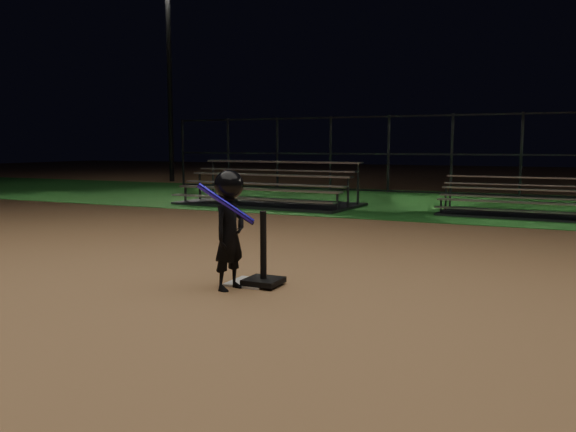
% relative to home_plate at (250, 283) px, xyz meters
% --- Properties ---
extents(ground, '(80.00, 80.00, 0.00)m').
position_rel_home_plate_xyz_m(ground, '(0.00, 0.00, -0.01)').
color(ground, '#A8784C').
rests_on(ground, ground).
extents(grass_strip, '(60.00, 8.00, 0.01)m').
position_rel_home_plate_xyz_m(grass_strip, '(0.00, 10.00, -0.01)').
color(grass_strip, '#1D5C1E').
rests_on(grass_strip, ground).
extents(home_plate, '(0.45, 0.45, 0.02)m').
position_rel_home_plate_xyz_m(home_plate, '(0.00, 0.00, 0.00)').
color(home_plate, beige).
rests_on(home_plate, ground).
extents(batting_tee, '(0.38, 0.38, 0.80)m').
position_rel_home_plate_xyz_m(batting_tee, '(0.18, -0.03, 0.16)').
color(batting_tee, black).
rests_on(batting_tee, home_plate).
extents(child_batter, '(0.53, 0.56, 1.28)m').
position_rel_home_plate_xyz_m(child_batter, '(-0.07, -0.31, 0.66)').
color(child_batter, black).
rests_on(child_batter, ground).
extents(bleacher_left, '(4.70, 2.50, 1.12)m').
position_rel_home_plate_xyz_m(bleacher_left, '(-3.70, 7.72, 0.22)').
color(bleacher_left, silver).
rests_on(bleacher_left, ground).
extents(bleacher_right, '(3.48, 1.79, 0.84)m').
position_rel_home_plate_xyz_m(bleacher_right, '(2.36, 7.95, 0.16)').
color(bleacher_right, '#B3B3B8').
rests_on(bleacher_right, ground).
extents(backstop_fence, '(20.08, 0.08, 2.50)m').
position_rel_home_plate_xyz_m(backstop_fence, '(0.00, 13.00, 1.24)').
color(backstop_fence, '#38383D').
rests_on(backstop_fence, ground).
extents(light_pole_left, '(0.90, 0.53, 8.30)m').
position_rel_home_plate_xyz_m(light_pole_left, '(-12.00, 14.94, 4.93)').
color(light_pole_left, '#2D2D30').
rests_on(light_pole_left, ground).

